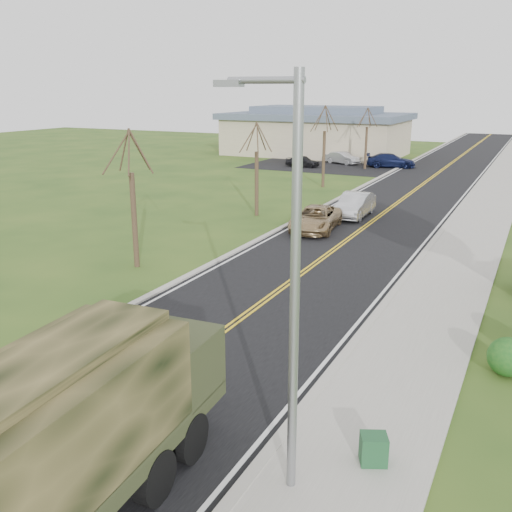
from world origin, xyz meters
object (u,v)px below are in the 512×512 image
Objects in this scene: suv_champagne at (316,219)px; sedan_silver at (355,205)px; military_truck at (76,420)px; utility_box_far at (374,449)px.

suv_champagne is 4.43m from sedan_silver.
military_truck is at bearing -84.31° from sedan_silver.
suv_champagne is (-4.11, 22.84, -1.33)m from military_truck.
military_truck is 1.59× the size of sedan_silver.
utility_box_far is (7.65, -23.40, -0.32)m from sedan_silver.
utility_box_far is at bearing 36.47° from military_truck.
military_truck is at bearing -164.38° from utility_box_far.
military_truck reaches higher than utility_box_far.
sedan_silver is 6.92× the size of utility_box_far.
sedan_silver is 24.62m from utility_box_far.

